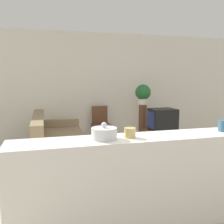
{
  "coord_description": "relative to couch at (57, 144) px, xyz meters",
  "views": [
    {
      "loc": [
        -0.97,
        -2.89,
        1.56
      ],
      "look_at": [
        0.4,
        2.15,
        0.85
      ],
      "focal_mm": 40.0,
      "sensor_mm": 36.0,
      "label": 1
    }
  ],
  "objects": [
    {
      "name": "tv_stand",
      "position": [
        2.27,
        0.14,
        -0.08
      ],
      "size": [
        0.79,
        0.49,
        0.44
      ],
      "color": "brown",
      "rests_on": "ground_plane"
    },
    {
      "name": "couch",
      "position": [
        0.0,
        0.0,
        0.0
      ],
      "size": [
        0.97,
        2.08,
        0.87
      ],
      "color": "#847051",
      "rests_on": "ground_plane"
    },
    {
      "name": "wooden_chair",
      "position": [
        1.12,
        1.17,
        0.18
      ],
      "size": [
        0.44,
        0.44,
        0.87
      ],
      "color": "brown",
      "rests_on": "ground_plane"
    },
    {
      "name": "plant_stand",
      "position": [
        2.11,
        0.88,
        0.16
      ],
      "size": [
        0.19,
        0.19,
        0.92
      ],
      "color": "brown",
      "rests_on": "ground_plane"
    },
    {
      "name": "television",
      "position": [
        2.27,
        0.14,
        0.37
      ],
      "size": [
        0.56,
        0.47,
        0.46
      ],
      "color": "black",
      "rests_on": "tv_stand"
    },
    {
      "name": "candle_jar",
      "position": [
        0.62,
        -2.42,
        0.71
      ],
      "size": [
        0.12,
        0.12,
        0.1
      ],
      "color": "tan",
      "rests_on": "foreground_counter"
    },
    {
      "name": "decorative_bowl",
      "position": [
        0.35,
        -2.42,
        0.72
      ],
      "size": [
        0.25,
        0.25,
        0.17
      ],
      "color": "silver",
      "rests_on": "foreground_counter"
    },
    {
      "name": "ground_plane",
      "position": [
        0.76,
        -1.88,
        -0.3
      ],
      "size": [
        14.0,
        14.0,
        0.0
      ],
      "primitive_type": "plane",
      "color": "beige"
    },
    {
      "name": "foreground_counter",
      "position": [
        0.76,
        -2.42,
        0.18
      ],
      "size": [
        2.71,
        0.44,
        0.96
      ],
      "color": "white",
      "rests_on": "ground_plane"
    },
    {
      "name": "coffee_tin",
      "position": [
        1.75,
        -2.42,
        0.73
      ],
      "size": [
        0.13,
        0.13,
        0.13
      ],
      "color": "#335B75",
      "rests_on": "foreground_counter"
    },
    {
      "name": "wall_back",
      "position": [
        0.76,
        1.55,
        1.05
      ],
      "size": [
        9.0,
        0.06,
        2.7
      ],
      "color": "silver",
      "rests_on": "ground_plane"
    },
    {
      "name": "potted_plant",
      "position": [
        2.11,
        0.88,
        0.9
      ],
      "size": [
        0.38,
        0.38,
        0.49
      ],
      "color": "white",
      "rests_on": "plant_stand"
    }
  ]
}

